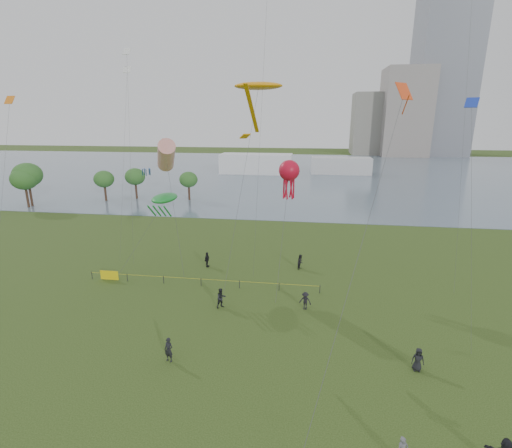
# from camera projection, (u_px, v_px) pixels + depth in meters

# --- Properties ---
(ground_plane) EXTENTS (400.00, 400.00, 0.00)m
(ground_plane) POSITION_uv_depth(u_px,v_px,m) (234.00, 387.00, 23.68)
(ground_plane) COLOR #253A12
(lake) EXTENTS (400.00, 120.00, 0.08)m
(lake) POSITION_uv_depth(u_px,v_px,m) (295.00, 172.00, 118.88)
(lake) COLOR slate
(lake) RESTS_ON ground_plane
(tower) EXTENTS (24.00, 24.00, 120.00)m
(tower) POSITION_uv_depth(u_px,v_px,m) (451.00, 13.00, 158.77)
(tower) COLOR slate
(tower) RESTS_ON ground_plane
(building_mid) EXTENTS (20.00, 20.00, 38.00)m
(building_mid) POSITION_uv_depth(u_px,v_px,m) (405.00, 113.00, 166.48)
(building_mid) COLOR gray
(building_mid) RESTS_ON ground_plane
(building_low) EXTENTS (16.00, 18.00, 28.00)m
(building_low) POSITION_uv_depth(u_px,v_px,m) (370.00, 124.00, 175.45)
(building_low) COLOR slate
(building_low) RESTS_ON ground_plane
(pavilion_left) EXTENTS (22.00, 8.00, 6.00)m
(pavilion_left) POSITION_uv_depth(u_px,v_px,m) (256.00, 164.00, 114.92)
(pavilion_left) COLOR white
(pavilion_left) RESTS_ON ground_plane
(pavilion_right) EXTENTS (18.00, 7.00, 5.00)m
(pavilion_right) POSITION_uv_depth(u_px,v_px,m) (341.00, 166.00, 114.40)
(pavilion_right) COLOR silver
(pavilion_right) RESTS_ON ground_plane
(trees) EXTENTS (33.15, 15.24, 8.41)m
(trees) POSITION_uv_depth(u_px,v_px,m) (76.00, 177.00, 73.04)
(trees) COLOR #362318
(trees) RESTS_ON ground_plane
(fence) EXTENTS (24.07, 0.07, 1.05)m
(fence) POSITION_uv_depth(u_px,v_px,m) (144.00, 277.00, 38.62)
(fence) COLOR black
(fence) RESTS_ON ground_plane
(spectator_a) EXTENTS (1.15, 1.12, 1.86)m
(spectator_a) POSITION_uv_depth(u_px,v_px,m) (221.00, 298.00, 33.34)
(spectator_a) COLOR black
(spectator_a) RESTS_ON ground_plane
(spectator_b) EXTENTS (1.18, 0.84, 1.66)m
(spectator_b) POSITION_uv_depth(u_px,v_px,m) (305.00, 301.00, 33.08)
(spectator_b) COLOR black
(spectator_b) RESTS_ON ground_plane
(spectator_c) EXTENTS (0.63, 1.10, 1.77)m
(spectator_c) POSITION_uv_depth(u_px,v_px,m) (207.00, 260.00, 42.57)
(spectator_c) COLOR black
(spectator_c) RESTS_ON ground_plane
(spectator_d) EXTENTS (0.85, 0.59, 1.66)m
(spectator_d) POSITION_uv_depth(u_px,v_px,m) (418.00, 360.00, 25.01)
(spectator_d) COLOR black
(spectator_d) RESTS_ON ground_plane
(spectator_f) EXTENTS (0.75, 0.59, 1.80)m
(spectator_f) POSITION_uv_depth(u_px,v_px,m) (169.00, 350.00, 25.94)
(spectator_f) COLOR black
(spectator_f) RESTS_ON ground_plane
(spectator_g) EXTENTS (0.92, 1.02, 1.72)m
(spectator_g) POSITION_uv_depth(u_px,v_px,m) (301.00, 262.00, 42.02)
(spectator_g) COLOR black
(spectator_g) RESTS_ON ground_plane
(kite_stingray) EXTENTS (4.84, 10.53, 20.00)m
(kite_stingray) POSITION_uv_depth(u_px,v_px,m) (258.00, 87.00, 36.57)
(kite_stingray) COLOR #3F3F42
(kite_windsock) EXTENTS (4.71, 5.41, 14.64)m
(kite_windsock) POSITION_uv_depth(u_px,v_px,m) (166.00, 156.00, 39.17)
(kite_windsock) COLOR #3F3F42
(kite_creature) EXTENTS (6.53, 4.58, 9.02)m
(kite_creature) POSITION_uv_depth(u_px,v_px,m) (165.00, 198.00, 38.17)
(kite_creature) COLOR #3F3F42
(kite_octopus) EXTENTS (2.12, 7.71, 12.50)m
(kite_octopus) POSITION_uv_depth(u_px,v_px,m) (289.00, 171.00, 37.58)
(kite_octopus) COLOR #3F3F42
(kite_delta) EXTENTS (7.67, 17.56, 19.10)m
(kite_delta) POSITION_uv_depth(u_px,v_px,m) (400.00, 107.00, 26.82)
(kite_delta) COLOR #3F3F42
(small_kites) EXTENTS (42.75, 13.50, 13.90)m
(small_kites) POSITION_uv_depth(u_px,v_px,m) (229.00, 43.00, 35.93)
(small_kites) COLOR white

